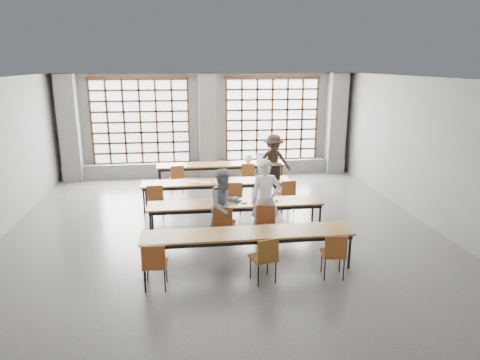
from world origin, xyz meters
The scene contains 40 objects.
floor centered at (0.00, 0.00, 0.00)m, with size 11.00×11.00×0.00m, color #51514E.
ceiling centered at (0.00, 0.00, 3.50)m, with size 11.00×11.00×0.00m, color silver.
wall_back centered at (0.00, 5.50, 1.75)m, with size 10.00×10.00×0.00m, color slate.
wall_front centered at (0.00, -5.50, 1.75)m, with size 10.00×10.00×0.00m, color slate.
wall_right centered at (5.00, 0.00, 1.75)m, with size 11.00×11.00×0.00m, color slate.
column_left centered at (-4.50, 5.22, 1.75)m, with size 0.60×0.55×3.50m, color #5A5A57.
column_mid centered at (0.00, 5.22, 1.75)m, with size 0.60×0.55×3.50m, color #5A5A57.
column_right centered at (4.50, 5.22, 1.75)m, with size 0.60×0.55×3.50m, color #5A5A57.
window_left centered at (-2.25, 5.42, 1.90)m, with size 3.32×0.12×3.00m.
window_right centered at (2.25, 5.42, 1.90)m, with size 3.32×0.12×3.00m.
sill_ledge centered at (0.00, 5.30, 0.25)m, with size 9.80×0.35×0.50m, color #5A5A57.
desk_row_a centered at (0.31, 3.93, 0.66)m, with size 4.00×0.70×0.73m.
desk_row_b centered at (0.02, 1.87, 0.66)m, with size 4.00×0.70×0.73m.
desk_row_c centered at (0.32, -0.01, 0.66)m, with size 4.00×0.70×0.73m.
desk_row_d centered at (0.32, -1.81, 0.66)m, with size 4.00×0.70×0.73m.
chair_back_left centered at (-1.08, 3.30, 0.54)m, with size 0.51×0.51×0.88m.
chair_back_mid centered at (1.10, 3.30, 0.54)m, with size 0.47×0.48×0.88m.
chair_back_right centered at (1.91, 3.30, 0.54)m, with size 0.42×0.43×0.88m.
chair_mid_left centered at (-1.58, 1.24, 0.54)m, with size 0.43×0.44×0.88m.
chair_mid_centre centered at (0.41, 1.24, 0.54)m, with size 0.43×0.43×0.88m.
chair_mid_right centered at (1.82, 1.24, 0.54)m, with size 0.46×0.46×0.88m.
chair_front_left centered at (-0.01, -0.63, 0.54)m, with size 0.52×0.52×0.88m.
chair_front_right centered at (0.90, -0.63, 0.54)m, with size 0.50×0.50×0.88m.
chair_near_left centered at (-1.38, -2.44, 0.54)m, with size 0.44×0.44×0.88m.
chair_near_mid centered at (0.55, -2.44, 0.54)m, with size 0.51×0.52×0.88m.
chair_near_right centered at (1.81, -2.44, 0.54)m, with size 0.48×0.48×0.88m.
student_male centered at (0.92, -0.51, 0.92)m, with size 0.67×0.44×1.83m, color white.
student_female centered at (0.02, -0.51, 0.83)m, with size 0.80×0.63×1.65m, color #172146.
student_back centered at (1.91, 3.43, 0.86)m, with size 1.11×0.64×1.71m, color black.
laptop_front centered at (0.88, 0.10, 0.79)m, with size 0.41×0.37×0.26m.
laptop_back centered at (1.66, 4.04, 0.79)m, with size 0.39×0.34×0.26m.
mouse centered at (1.27, -0.03, 0.75)m, with size 0.10×0.06×0.04m, color silver.
green_box centered at (0.27, 0.07, 0.78)m, with size 0.25×0.09×0.09m, color #34882C.
phone centered at (0.50, -0.11, 0.74)m, with size 0.13×0.06×0.01m, color black.
paper_sheet_a centered at (-0.58, 1.92, 0.73)m, with size 0.30×0.21×0.00m, color silver.
paper_sheet_b centered at (-0.28, 1.82, 0.73)m, with size 0.30×0.21×0.00m, color white.
paper_sheet_c centered at (0.12, 1.87, 0.73)m, with size 0.30×0.21×0.00m, color silver.
backpack centered at (1.62, 1.92, 0.93)m, with size 0.32×0.20×0.40m, color black.
plastic_bag centered at (1.21, 3.98, 0.87)m, with size 0.26×0.21×0.29m, color white.
red_pouch centered at (-1.38, -2.36, 0.50)m, with size 0.20×0.08×0.06m, color #AB1815.
Camera 1 is at (-0.79, -9.25, 3.81)m, focal length 32.00 mm.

